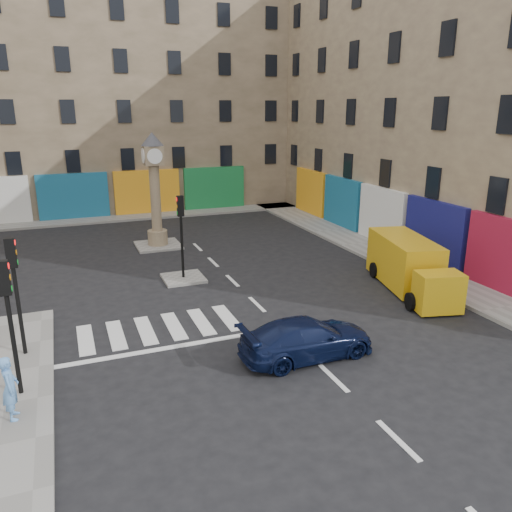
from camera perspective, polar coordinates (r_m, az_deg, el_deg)
ground at (r=16.47m, az=5.31°, el=-10.45°), size 120.00×120.00×0.00m
sidewalk_right at (r=28.70m, az=11.96°, el=1.34°), size 2.60×30.00×0.15m
sidewalk_far at (r=36.11m, az=-16.68°, el=4.12°), size 32.00×2.40×0.15m
island_near at (r=22.81m, az=-8.29°, el=-2.52°), size 1.80×1.80×0.12m
island_far at (r=28.43m, az=-11.11°, el=1.21°), size 2.40×2.40×0.12m
building_right at (r=31.67m, az=22.86°, el=16.36°), size 10.00×30.00×16.00m
building_far at (r=41.14m, az=-18.49°, el=17.28°), size 32.00×10.00×17.00m
traffic_light_left_near at (r=14.19m, az=-26.47°, el=-5.23°), size 0.28×0.22×3.70m
traffic_light_left_far at (r=16.45m, az=-25.88°, el=-2.28°), size 0.28×0.22×3.70m
traffic_light_island at (r=22.11m, az=-8.56°, el=3.69°), size 0.28×0.22×3.70m
clock_pillar at (r=27.72m, az=-11.51°, el=8.17°), size 1.20×1.20×6.10m
navy_sedan at (r=15.71m, az=5.84°, el=-9.34°), size 4.34×1.87×1.24m
yellow_van at (r=22.06m, az=17.12°, el=-1.06°), size 3.07×6.06×2.11m
pedestrian_blue at (r=13.82m, az=-26.29°, el=-13.34°), size 0.40×0.61×1.65m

